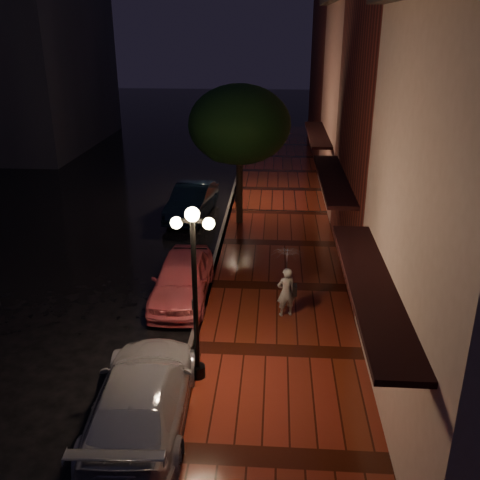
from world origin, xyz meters
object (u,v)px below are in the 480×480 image
at_px(navy_car, 192,201).
at_px(woman_with_umbrella, 287,272).
at_px(street_tree, 240,127).
at_px(parking_meter, 195,321).
at_px(silver_car, 142,397).
at_px(streetlamp_near, 195,286).
at_px(streetlamp_far, 239,151).
at_px(pink_car, 182,278).

distance_m(navy_car, woman_with_umbrella, 9.88).
xyz_separation_m(street_tree, parking_meter, (-0.46, -9.90, -3.20)).
relative_size(silver_car, woman_with_umbrella, 2.36).
xyz_separation_m(streetlamp_near, silver_car, (-0.95, -1.57, -1.88)).
bearing_deg(streetlamp_far, pink_car, -96.20).
xyz_separation_m(street_tree, woman_with_umbrella, (1.88, -7.87, -2.70)).
height_order(streetlamp_near, streetlamp_far, same).
bearing_deg(woman_with_umbrella, silver_car, 35.99).
bearing_deg(streetlamp_near, street_tree, 88.65).
distance_m(streetlamp_far, parking_meter, 13.00).
bearing_deg(streetlamp_near, navy_car, 99.23).
bearing_deg(streetlamp_far, woman_with_umbrella, -78.85).
distance_m(silver_car, parking_meter, 2.79).
height_order(streetlamp_far, woman_with_umbrella, streetlamp_far).
xyz_separation_m(pink_car, silver_car, (0.12, -5.74, -0.00)).
distance_m(streetlamp_near, woman_with_umbrella, 3.93).
bearing_deg(woman_with_umbrella, street_tree, -97.17).
relative_size(pink_car, woman_with_umbrella, 2.01).
bearing_deg(parking_meter, streetlamp_near, -84.32).
bearing_deg(navy_car, parking_meter, -74.88).
distance_m(streetlamp_near, silver_car, 2.63).
bearing_deg(silver_car, streetlamp_near, -124.17).
xyz_separation_m(silver_car, woman_with_umbrella, (3.09, 4.70, 0.82)).
xyz_separation_m(streetlamp_near, street_tree, (0.26, 10.99, 1.64)).
distance_m(street_tree, navy_car, 4.30).
xyz_separation_m(silver_car, parking_meter, (0.75, 2.67, 0.33)).
bearing_deg(streetlamp_far, streetlamp_near, -90.00).
height_order(pink_car, navy_car, navy_car).
distance_m(pink_car, woman_with_umbrella, 3.47).
bearing_deg(woman_with_umbrella, parking_meter, 20.24).
relative_size(streetlamp_far, silver_car, 0.87).
relative_size(woman_with_umbrella, parking_meter, 1.42).
relative_size(pink_car, navy_car, 0.96).
relative_size(street_tree, parking_meter, 3.91).
bearing_deg(woman_with_umbrella, navy_car, -86.00).
bearing_deg(parking_meter, navy_car, 94.44).
bearing_deg(streetlamp_near, silver_car, -121.11).
xyz_separation_m(street_tree, silver_car, (-1.21, -12.57, -3.52)).
xyz_separation_m(streetlamp_far, silver_car, (-0.95, -15.57, -1.88)).
distance_m(streetlamp_near, street_tree, 11.12).
distance_m(street_tree, pink_car, 7.80).
bearing_deg(woman_with_umbrella, streetlamp_far, -99.49).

